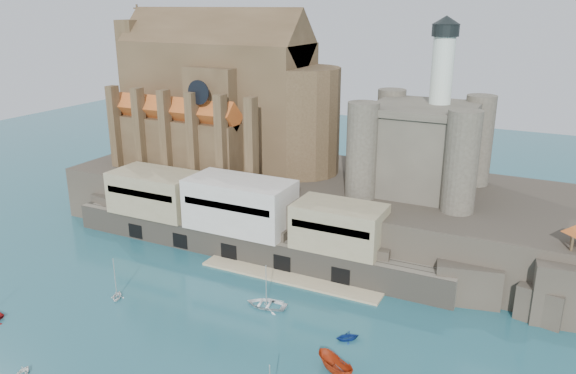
# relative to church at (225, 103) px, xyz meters

# --- Properties ---
(ground) EXTENTS (300.00, 300.00, 0.00)m
(ground) POSITION_rel_church_xyz_m (24.13, -41.85, -22.13)
(ground) COLOR #1B4D59
(ground) RESTS_ON ground
(promontory) EXTENTS (100.00, 36.00, 10.00)m
(promontory) POSITION_rel_church_xyz_m (23.94, -2.48, -17.20)
(promontory) COLOR #2B2620
(promontory) RESTS_ON ground
(quay) EXTENTS (70.00, 12.00, 13.05)m
(quay) POSITION_rel_church_xyz_m (13.94, -18.78, -16.06)
(quay) COLOR #666052
(quay) RESTS_ON ground
(church) EXTENTS (47.00, 25.93, 30.51)m
(church) POSITION_rel_church_xyz_m (0.00, 0.00, 0.00)
(church) COLOR #463420
(church) RESTS_ON promontory
(castle_keep) EXTENTS (21.20, 21.20, 29.30)m
(castle_keep) POSITION_rel_church_xyz_m (40.21, -0.78, -3.81)
(castle_keep) COLOR #494539
(castle_keep) RESTS_ON promontory
(boat_4) EXTENTS (2.81, 2.37, 2.79)m
(boat_4) POSITION_rel_church_xyz_m (6.28, -40.57, -22.13)
(boat_4) COLOR white
(boat_4) RESTS_ON ground
(boat_5) EXTENTS (2.87, 2.85, 5.55)m
(boat_5) POSITION_rel_church_xyz_m (41.28, -42.47, -22.13)
(boat_5) COLOR #AB3211
(boat_5) RESTS_ON ground
(boat_6) EXTENTS (1.82, 4.36, 5.92)m
(boat_6) POSITION_rel_church_xyz_m (26.89, -32.73, -22.13)
(boat_6) COLOR white
(boat_6) RESTS_ON ground
(boat_7) EXTENTS (2.86, 3.01, 3.01)m
(boat_7) POSITION_rel_church_xyz_m (40.27, -35.57, -22.13)
(boat_7) COLOR navy
(boat_7) RESTS_ON ground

